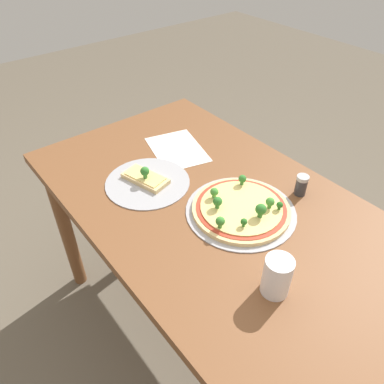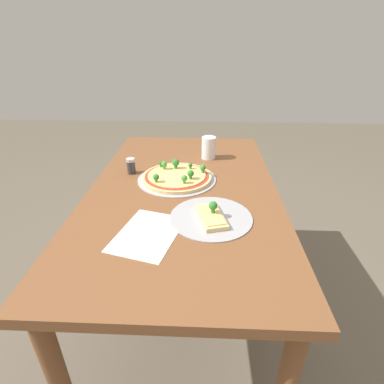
{
  "view_description": "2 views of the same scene",
  "coord_description": "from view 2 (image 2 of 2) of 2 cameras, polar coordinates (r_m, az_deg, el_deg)",
  "views": [
    {
      "loc": [
        0.68,
        -0.64,
        1.58
      ],
      "look_at": [
        -0.08,
        -0.04,
        0.79
      ],
      "focal_mm": 35.0,
      "sensor_mm": 36.0,
      "label": 1
    },
    {
      "loc": [
        -1.14,
        -0.09,
        1.35
      ],
      "look_at": [
        -0.08,
        -0.04,
        0.79
      ],
      "focal_mm": 28.0,
      "sensor_mm": 36.0,
      "label": 2
    }
  ],
  "objects": [
    {
      "name": "condiment_shaker",
      "position": [
        1.43,
        -11.52,
        4.9
      ],
      "size": [
        0.04,
        0.04,
        0.07
      ],
      "color": "#333338",
      "rests_on": "dining_table"
    },
    {
      "name": "drinking_cup",
      "position": [
        1.58,
        3.19,
        8.41
      ],
      "size": [
        0.07,
        0.07,
        0.11
      ],
      "primitive_type": "cylinder",
      "color": "white",
      "rests_on": "dining_table"
    },
    {
      "name": "pizza_tray_whole",
      "position": [
        1.35,
        -2.87,
        2.94
      ],
      "size": [
        0.35,
        0.35,
        0.07
      ],
      "color": "#A3A3A8",
      "rests_on": "dining_table"
    },
    {
      "name": "ground_plane",
      "position": [
        1.77,
        -1.32,
        -21.84
      ],
      "size": [
        8.0,
        8.0,
        0.0
      ],
      "primitive_type": "plane",
      "color": "brown"
    },
    {
      "name": "paper_menu",
      "position": [
        1.01,
        -8.41,
        -7.85
      ],
      "size": [
        0.3,
        0.25,
        0.0
      ],
      "primitive_type": "cube",
      "rotation": [
        0.0,
        0.0,
        -0.26
      ],
      "color": "white",
      "rests_on": "dining_table"
    },
    {
      "name": "dining_table",
      "position": [
        1.33,
        -1.63,
        -2.94
      ],
      "size": [
        1.38,
        0.8,
        0.77
      ],
      "color": "brown",
      "rests_on": "ground_plane"
    },
    {
      "name": "pizza_tray_slice",
      "position": [
        1.07,
        3.68,
        -4.65
      ],
      "size": [
        0.3,
        0.3,
        0.07
      ],
      "color": "#A3A3A8",
      "rests_on": "dining_table"
    }
  ]
}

